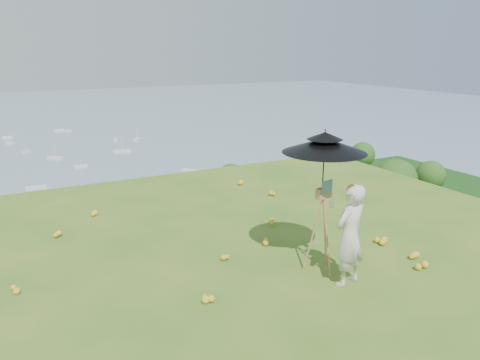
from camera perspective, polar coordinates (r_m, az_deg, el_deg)
ground at (r=8.04m, az=2.85°, el=-11.50°), size 14.00×14.00×0.00m
shoreline_tier at (r=90.39m, az=-22.89°, el=-11.60°), size 170.00×28.00×8.00m
bay_water at (r=249.03m, az=-26.62°, el=5.41°), size 700.00×700.00×0.00m
slope_trees at (r=45.33m, az=-20.80°, el=-9.66°), size 110.00×50.00×6.00m
harbor_town at (r=87.74m, az=-23.35°, el=-7.81°), size 110.00×22.00×5.00m
wildflowers at (r=8.20m, az=1.96°, el=-10.43°), size 10.00×10.50×0.12m
painter at (r=7.60m, az=13.23°, el=-6.59°), size 0.69×0.54×1.68m
field_easel at (r=8.00m, az=9.97°, el=-5.54°), size 0.74×0.74×1.61m
sun_umbrella at (r=7.70m, az=10.16°, el=2.04°), size 1.77×1.77×1.12m
painter_cap at (r=7.34m, az=13.62°, el=-0.85°), size 0.23×0.26×0.10m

